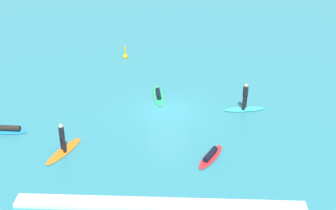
{
  "coord_description": "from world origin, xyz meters",
  "views": [
    {
      "loc": [
        1.13,
        -27.14,
        14.83
      ],
      "look_at": [
        0.0,
        0.0,
        0.5
      ],
      "focal_mm": 49.29,
      "sensor_mm": 36.0,
      "label": 1
    }
  ],
  "objects_px": {
    "surfer_on_green_board": "(158,95)",
    "marker_buoy": "(125,56)",
    "surfer_on_blue_board": "(7,129)",
    "surfer_on_red_board": "(211,155)",
    "surfer_on_orange_board": "(63,145)",
    "surfer_on_teal_board": "(245,103)"
  },
  "relations": [
    {
      "from": "surfer_on_orange_board",
      "to": "surfer_on_blue_board",
      "type": "relative_size",
      "value": 1.31
    },
    {
      "from": "surfer_on_teal_board",
      "to": "surfer_on_blue_board",
      "type": "xyz_separation_m",
      "value": [
        -14.99,
        -3.51,
        -0.34
      ]
    },
    {
      "from": "surfer_on_green_board",
      "to": "surfer_on_blue_board",
      "type": "bearing_deg",
      "value": 112.32
    },
    {
      "from": "surfer_on_blue_board",
      "to": "marker_buoy",
      "type": "xyz_separation_m",
      "value": [
        5.8,
        12.51,
        0.03
      ]
    },
    {
      "from": "surfer_on_red_board",
      "to": "surfer_on_green_board",
      "type": "bearing_deg",
      "value": 51.12
    },
    {
      "from": "surfer_on_orange_board",
      "to": "surfer_on_red_board",
      "type": "bearing_deg",
      "value": -68.45
    },
    {
      "from": "surfer_on_green_board",
      "to": "surfer_on_blue_board",
      "type": "xyz_separation_m",
      "value": [
        -9.07,
        -5.3,
        0.04
      ]
    },
    {
      "from": "surfer_on_green_board",
      "to": "surfer_on_blue_board",
      "type": "relative_size",
      "value": 1.38
    },
    {
      "from": "surfer_on_green_board",
      "to": "marker_buoy",
      "type": "xyz_separation_m",
      "value": [
        -3.27,
        7.21,
        0.07
      ]
    },
    {
      "from": "surfer_on_red_board",
      "to": "marker_buoy",
      "type": "relative_size",
      "value": 2.26
    },
    {
      "from": "surfer_on_green_board",
      "to": "marker_buoy",
      "type": "height_order",
      "value": "marker_buoy"
    },
    {
      "from": "surfer_on_red_board",
      "to": "surfer_on_blue_board",
      "type": "relative_size",
      "value": 1.13
    },
    {
      "from": "surfer_on_blue_board",
      "to": "surfer_on_orange_board",
      "type": "bearing_deg",
      "value": 154.8
    },
    {
      "from": "surfer_on_green_board",
      "to": "surfer_on_red_board",
      "type": "bearing_deg",
      "value": -163.74
    },
    {
      "from": "marker_buoy",
      "to": "surfer_on_green_board",
      "type": "bearing_deg",
      "value": -65.58
    },
    {
      "from": "surfer_on_orange_board",
      "to": "surfer_on_teal_board",
      "type": "bearing_deg",
      "value": -39.79
    },
    {
      "from": "surfer_on_orange_board",
      "to": "surfer_on_red_board",
      "type": "height_order",
      "value": "surfer_on_orange_board"
    },
    {
      "from": "surfer_on_green_board",
      "to": "surfer_on_blue_board",
      "type": "height_order",
      "value": "surfer_on_blue_board"
    },
    {
      "from": "marker_buoy",
      "to": "surfer_on_teal_board",
      "type": "bearing_deg",
      "value": -44.42
    },
    {
      "from": "surfer_on_teal_board",
      "to": "surfer_on_blue_board",
      "type": "relative_size",
      "value": 1.16
    },
    {
      "from": "surfer_on_orange_board",
      "to": "surfer_on_teal_board",
      "type": "relative_size",
      "value": 1.12
    },
    {
      "from": "surfer_on_red_board",
      "to": "surfer_on_blue_board",
      "type": "distance_m",
      "value": 12.72
    }
  ]
}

